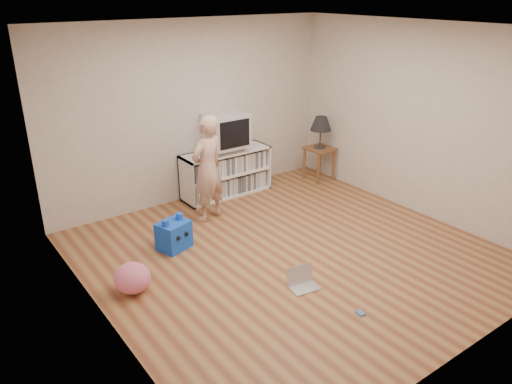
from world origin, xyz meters
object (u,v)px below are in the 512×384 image
object	(u,v)px
plush_pink	(132,278)
table_lamp	(321,124)
dvd_deck	(225,149)
person	(208,169)
media_unit	(225,172)
crt_tv	(225,130)
plush_blue	(174,235)
laptop	(302,281)
side_table	(319,156)

from	to	relation	value
plush_pink	table_lamp	bearing A→B (deg)	18.66
dvd_deck	person	xyz separation A→B (m)	(-0.67, -0.60, -0.00)
media_unit	plush_pink	bearing A→B (deg)	-143.26
crt_tv	plush_blue	xyz separation A→B (m)	(-1.46, -1.08, -0.84)
plush_pink	crt_tv	bearing A→B (deg)	36.43
table_lamp	plush_pink	world-z (taller)	table_lamp
person	laptop	bearing A→B (deg)	71.89
plush_blue	side_table	bearing A→B (deg)	-4.27
crt_tv	plush_blue	world-z (taller)	crt_tv
table_lamp	person	distance (m)	2.28
media_unit	laptop	xyz separation A→B (m)	(-0.75, -2.66, -0.29)
plush_blue	laptop	bearing A→B (deg)	-82.79
crt_tv	table_lamp	distance (m)	1.63
dvd_deck	crt_tv	world-z (taller)	crt_tv
dvd_deck	plush_blue	distance (m)	1.90
media_unit	dvd_deck	bearing A→B (deg)	-90.00
laptop	plush_pink	xyz separation A→B (m)	(-1.51, 0.97, 0.11)
crt_tv	side_table	size ratio (longest dim) A/B	1.09
table_lamp	plush_blue	distance (m)	3.22
table_lamp	laptop	distance (m)	3.38
side_table	plush_blue	xyz separation A→B (m)	(-3.05, -0.71, -0.23)
table_lamp	dvd_deck	bearing A→B (deg)	166.88
plush_blue	table_lamp	bearing A→B (deg)	-4.27
person	laptop	xyz separation A→B (m)	(-0.08, -2.04, -0.67)
person	side_table	bearing A→B (deg)	169.85
media_unit	table_lamp	size ratio (longest dim) A/B	2.72
media_unit	crt_tv	size ratio (longest dim) A/B	2.33
dvd_deck	crt_tv	xyz separation A→B (m)	(0.00, -0.00, 0.29)
side_table	person	size ratio (longest dim) A/B	0.38
media_unit	laptop	size ratio (longest dim) A/B	4.06
person	dvd_deck	bearing A→B (deg)	-154.20
media_unit	plush_blue	world-z (taller)	media_unit
media_unit	plush_blue	xyz separation A→B (m)	(-1.46, -1.10, -0.17)
side_table	laptop	world-z (taller)	side_table
media_unit	plush_blue	distance (m)	1.84
plush_pink	person	bearing A→B (deg)	34.05
dvd_deck	person	bearing A→B (deg)	-138.31
side_table	table_lamp	size ratio (longest dim) A/B	1.07
crt_tv	media_unit	bearing A→B (deg)	90.00
person	laptop	size ratio (longest dim) A/B	4.24
media_unit	table_lamp	bearing A→B (deg)	-13.65
side_table	plush_pink	distance (m)	4.06
laptop	plush_blue	world-z (taller)	plush_blue
table_lamp	plush_blue	bearing A→B (deg)	-166.91
plush_pink	side_table	bearing A→B (deg)	18.66
media_unit	laptop	world-z (taller)	media_unit
crt_tv	laptop	size ratio (longest dim) A/B	1.74
side_table	person	world-z (taller)	person
dvd_deck	person	world-z (taller)	person
plush_pink	dvd_deck	bearing A→B (deg)	36.49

